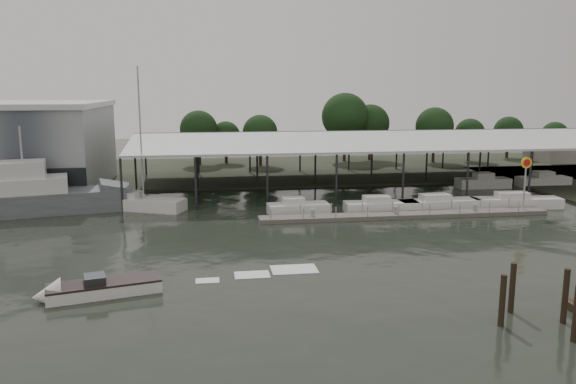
{
  "coord_description": "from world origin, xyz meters",
  "views": [
    {
      "loc": [
        -3.57,
        -39.88,
        12.11
      ],
      "look_at": [
        3.88,
        11.3,
        2.5
      ],
      "focal_mm": 35.0,
      "sensor_mm": 36.0,
      "label": 1
    }
  ],
  "objects": [
    {
      "name": "ground",
      "position": [
        0.0,
        0.0,
        0.0
      ],
      "size": [
        200.0,
        200.0,
        0.0
      ],
      "primitive_type": "plane",
      "color": "#242A22",
      "rests_on": "ground"
    },
    {
      "name": "land_strip_far",
      "position": [
        0.0,
        42.0,
        0.1
      ],
      "size": [
        140.0,
        30.0,
        0.3
      ],
      "color": "#373E2F",
      "rests_on": "ground"
    },
    {
      "name": "covered_boat_shed",
      "position": [
        17.0,
        28.0,
        6.13
      ],
      "size": [
        58.24,
        24.0,
        6.96
      ],
      "color": "white",
      "rests_on": "ground"
    },
    {
      "name": "floating_dock",
      "position": [
        15.0,
        10.0,
        0.2
      ],
      "size": [
        28.0,
        2.0,
        1.4
      ],
      "color": "#656259",
      "rests_on": "ground"
    },
    {
      "name": "shell_fuel_sign",
      "position": [
        27.0,
        9.99,
        3.93
      ],
      "size": [
        1.1,
        0.18,
        5.55
      ],
      "color": "#9A9C9F",
      "rests_on": "ground"
    },
    {
      "name": "grey_trawler",
      "position": [
        -20.08,
        17.05,
        1.58
      ],
      "size": [
        17.84,
        8.21,
        8.84
      ],
      "rotation": [
        0.0,
        0.0,
        0.22
      ],
      "color": "slate",
      "rests_on": "ground"
    },
    {
      "name": "white_sailboat",
      "position": [
        -10.56,
        17.2,
        0.66
      ],
      "size": [
        9.57,
        6.05,
        14.39
      ],
      "rotation": [
        0.0,
        0.0,
        -0.4
      ],
      "color": "white",
      "rests_on": "ground"
    },
    {
      "name": "speedboat_underway",
      "position": [
        -10.39,
        -7.03,
        0.39
      ],
      "size": [
        17.94,
        6.13,
        2.0
      ],
      "rotation": [
        0.0,
        0.0,
        3.38
      ],
      "color": "white",
      "rests_on": "ground"
    },
    {
      "name": "moored_cruiser_0",
      "position": [
        5.05,
        12.86,
        0.61
      ],
      "size": [
        6.06,
        2.54,
        1.7
      ],
      "rotation": [
        0.0,
        0.0,
        0.06
      ],
      "color": "white",
      "rests_on": "ground"
    },
    {
      "name": "moored_cruiser_1",
      "position": [
        13.32,
        12.52,
        0.61
      ],
      "size": [
        7.32,
        2.31,
        1.7
      ],
      "rotation": [
        0.0,
        0.0,
        -0.01
      ],
      "color": "white",
      "rests_on": "ground"
    },
    {
      "name": "moored_cruiser_2",
      "position": [
        19.43,
        12.64,
        0.61
      ],
      "size": [
        8.45,
        2.79,
        1.7
      ],
      "rotation": [
        0.0,
        0.0,
        0.07
      ],
      "color": "white",
      "rests_on": "ground"
    },
    {
      "name": "moored_cruiser_3",
      "position": [
        27.64,
        12.48,
        0.61
      ],
      "size": [
        9.26,
        2.96,
        1.7
      ],
      "rotation": [
        0.0,
        0.0,
        -0.08
      ],
      "color": "white",
      "rests_on": "ground"
    },
    {
      "name": "mooring_pilings",
      "position": [
        13.95,
        -15.05,
        1.08
      ],
      "size": [
        6.63,
        7.6,
        3.57
      ],
      "color": "#2E2317",
      "rests_on": "ground"
    },
    {
      "name": "horizon_tree_line",
      "position": [
        21.3,
        48.57,
        6.05
      ],
      "size": [
        63.93,
        10.5,
        11.37
      ],
      "color": "#301E15",
      "rests_on": "ground"
    }
  ]
}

